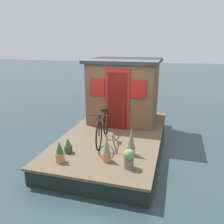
{
  "coord_description": "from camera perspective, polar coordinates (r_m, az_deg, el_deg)",
  "views": [
    {
      "loc": [
        -5.97,
        -1.63,
        2.97
      ],
      "look_at": [
        -0.2,
        0.0,
        1.14
      ],
      "focal_mm": 36.92,
      "sensor_mm": 36.0,
      "label": 1
    }
  ],
  "objects": [
    {
      "name": "potted_plant_ivy",
      "position": [
        5.09,
        -1.37,
        -9.27
      ],
      "size": [
        0.2,
        0.2,
        0.58
      ],
      "color": "#C6754C",
      "rests_on": "houseboat_deck"
    },
    {
      "name": "potted_plant_basil",
      "position": [
        5.36,
        4.75,
        -7.41
      ],
      "size": [
        0.19,
        0.19,
        0.67
      ],
      "color": "slate",
      "rests_on": "houseboat_deck"
    },
    {
      "name": "potted_plant_succulent",
      "position": [
        5.2,
        -12.82,
        -9.73
      ],
      "size": [
        0.2,
        0.2,
        0.48
      ],
      "color": "#C6754C",
      "rests_on": "houseboat_deck"
    },
    {
      "name": "houseboat_cabin",
      "position": [
        7.6,
        3.08,
        5.45
      ],
      "size": [
        2.0,
        2.24,
        2.01
      ],
      "color": "brown",
      "rests_on": "houseboat_deck"
    },
    {
      "name": "potted_plant_rosemary",
      "position": [
        4.88,
        4.19,
        -11.26
      ],
      "size": [
        0.24,
        0.24,
        0.42
      ],
      "color": "slate",
      "rests_on": "houseboat_deck"
    },
    {
      "name": "bicycle",
      "position": [
        6.03,
        -2.3,
        -3.72
      ],
      "size": [
        1.74,
        0.5,
        0.86
      ],
      "color": "black",
      "rests_on": "houseboat_deck"
    },
    {
      "name": "houseboat_deck",
      "position": [
        6.77,
        0.46,
        -7.01
      ],
      "size": [
        4.81,
        2.69,
        0.44
      ],
      "color": "brown",
      "rests_on": "ground_plane"
    },
    {
      "name": "potted_plant_lavender",
      "position": [
        5.6,
        -10.82,
        -8.23
      ],
      "size": [
        0.19,
        0.19,
        0.36
      ],
      "color": "#38383D",
      "rests_on": "houseboat_deck"
    },
    {
      "name": "ground_plane",
      "position": [
        6.86,
        0.46,
        -8.71
      ],
      "size": [
        60.0,
        60.0,
        0.0
      ],
      "primitive_type": "plane",
      "color": "#2D4247"
    }
  ]
}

